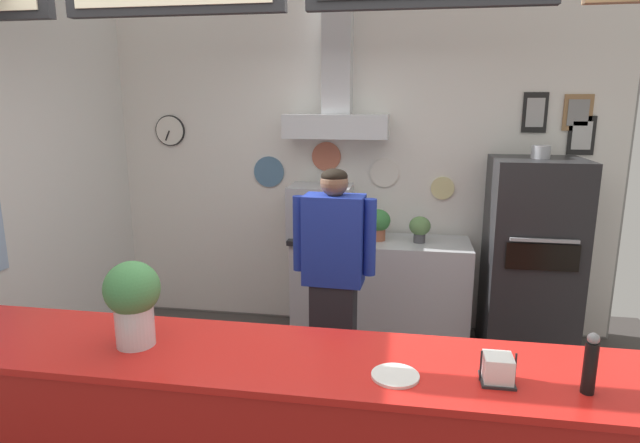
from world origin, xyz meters
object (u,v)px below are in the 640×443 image
Objects in this scene: shop_worker at (334,283)px; basil_vase at (133,301)px; espresso_machine at (320,213)px; potted_oregano at (378,223)px; napkin_holder at (498,370)px; potted_sage at (420,228)px; condiment_plate at (395,376)px; pizza_oven at (531,261)px; pepper_grinder at (590,364)px.

shop_worker is 1.51m from basil_vase.
espresso_machine is at bearing 79.94° from basil_vase.
potted_oregano is 2.00× the size of napkin_holder.
potted_sage is 2.47m from condiment_plate.
espresso_machine is at bearing 105.97° from condiment_plate.
potted_sage is (0.57, 1.07, 0.15)m from shop_worker.
espresso_machine is 2.37× the size of potted_sage.
shop_worker is 3.14× the size of espresso_machine.
potted_oregano is 2.53m from napkin_holder.
espresso_machine is 2.82× the size of condiment_plate.
napkin_holder is (1.51, -0.07, -0.15)m from basil_vase.
potted_oregano is (0.22, 1.09, 0.17)m from shop_worker.
potted_sage is at bearing 0.50° from espresso_machine.
espresso_machine reaches higher than napkin_holder.
potted_oregano is at bearing 103.68° from napkin_holder.
potted_sage is 1.66× the size of napkin_holder.
potted_oregano is (-1.23, 0.11, 0.24)m from pizza_oven.
pizza_oven is 7.83× the size of potted_sage.
basil_vase is (-1.12, 0.10, 0.19)m from condiment_plate.
napkin_holder is (-0.63, -2.35, 0.25)m from pizza_oven.
shop_worker is 1.13m from potted_oregano.
shop_worker is 12.37× the size of napkin_holder.
napkin_holder reaches higher than potted_sage.
pizza_oven is 3.15m from basil_vase.
espresso_machine reaches higher than potted_sage.
potted_sage is at bearing 95.84° from napkin_holder.
pizza_oven reaches higher than potted_oregano.
pizza_oven is 1.05× the size of shop_worker.
pizza_oven is at bearing 82.43° from pepper_grinder.
pizza_oven reaches higher than potted_sage.
shop_worker is at bearing -75.94° from espresso_machine.
pizza_oven is at bearing 46.92° from basil_vase.
condiment_plate is 0.79× the size of pepper_grinder.
potted_oregano reaches higher than napkin_holder.
pepper_grinder is (0.91, -2.49, 0.08)m from potted_oregano.
potted_sage is 2.69m from basil_vase.
pizza_oven is 2.44m from napkin_holder.
pepper_grinder is at bearing -69.88° from potted_oregano.
pizza_oven is 3.30× the size of espresso_machine.
pepper_grinder reaches higher than potted_oregano.
shop_worker is at bearing -101.44° from potted_oregano.
potted_oregano is 0.35m from potted_sage.
espresso_machine is 2.56m from condiment_plate.
pizza_oven is 13.01× the size of napkin_holder.
shop_worker reaches higher than potted_oregano.
potted_oregano is 1.43× the size of condiment_plate.
napkin_holder is (0.38, 0.03, 0.04)m from condiment_plate.
shop_worker is 1.81m from pepper_grinder.
espresso_machine is 3.94× the size of napkin_holder.
shop_worker reaches higher than pepper_grinder.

